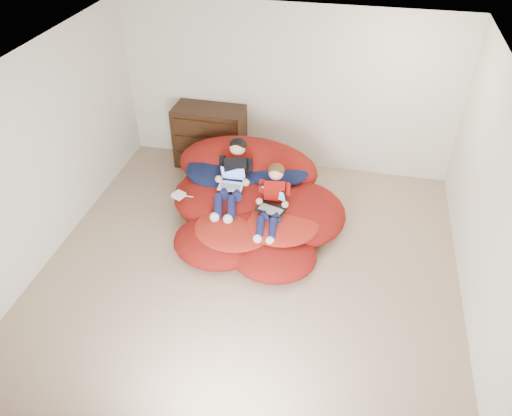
{
  "coord_description": "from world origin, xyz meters",
  "views": [
    {
      "loc": [
        1.03,
        -4.37,
        4.29
      ],
      "look_at": [
        0.01,
        0.28,
        0.7
      ],
      "focal_mm": 35.0,
      "sensor_mm": 36.0,
      "label": 1
    }
  ],
  "objects_px": {
    "dresser": "(210,137)",
    "beanbag_pile": "(252,199)",
    "laptop_black": "(272,202)",
    "older_boy": "(233,174)",
    "laptop_white": "(232,181)",
    "younger_boy": "(273,197)"
  },
  "relations": [
    {
      "from": "older_boy",
      "to": "laptop_black",
      "type": "bearing_deg",
      "value": -30.19
    },
    {
      "from": "laptop_black",
      "to": "beanbag_pile",
      "type": "bearing_deg",
      "value": 132.76
    },
    {
      "from": "older_boy",
      "to": "laptop_black",
      "type": "relative_size",
      "value": 2.48
    },
    {
      "from": "younger_boy",
      "to": "dresser",
      "type": "bearing_deg",
      "value": 129.78
    },
    {
      "from": "dresser",
      "to": "beanbag_pile",
      "type": "xyz_separation_m",
      "value": [
        0.94,
        -1.2,
        -0.21
      ]
    },
    {
      "from": "beanbag_pile",
      "to": "laptop_white",
      "type": "distance_m",
      "value": 0.44
    },
    {
      "from": "older_boy",
      "to": "laptop_black",
      "type": "height_order",
      "value": "older_boy"
    },
    {
      "from": "dresser",
      "to": "younger_boy",
      "type": "height_order",
      "value": "dresser"
    },
    {
      "from": "dresser",
      "to": "younger_boy",
      "type": "xyz_separation_m",
      "value": [
        1.3,
        -1.56,
        0.13
      ]
    },
    {
      "from": "dresser",
      "to": "older_boy",
      "type": "height_order",
      "value": "older_boy"
    },
    {
      "from": "older_boy",
      "to": "laptop_white",
      "type": "bearing_deg",
      "value": -90.0
    },
    {
      "from": "beanbag_pile",
      "to": "dresser",
      "type": "bearing_deg",
      "value": 128.12
    },
    {
      "from": "dresser",
      "to": "laptop_white",
      "type": "distance_m",
      "value": 1.5
    },
    {
      "from": "beanbag_pile",
      "to": "younger_boy",
      "type": "distance_m",
      "value": 0.61
    },
    {
      "from": "laptop_black",
      "to": "dresser",
      "type": "bearing_deg",
      "value": 129.3
    },
    {
      "from": "dresser",
      "to": "older_boy",
      "type": "xyz_separation_m",
      "value": [
        0.7,
        -1.24,
        0.2
      ]
    },
    {
      "from": "dresser",
      "to": "beanbag_pile",
      "type": "distance_m",
      "value": 1.54
    },
    {
      "from": "older_boy",
      "to": "younger_boy",
      "type": "relative_size",
      "value": 1.18
    },
    {
      "from": "beanbag_pile",
      "to": "laptop_white",
      "type": "bearing_deg",
      "value": -154.27
    },
    {
      "from": "beanbag_pile",
      "to": "laptop_black",
      "type": "xyz_separation_m",
      "value": [
        0.36,
        -0.38,
        0.28
      ]
    },
    {
      "from": "dresser",
      "to": "laptop_white",
      "type": "height_order",
      "value": "dresser"
    },
    {
      "from": "beanbag_pile",
      "to": "laptop_black",
      "type": "height_order",
      "value": "beanbag_pile"
    }
  ]
}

